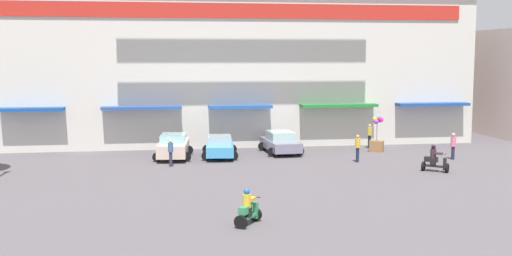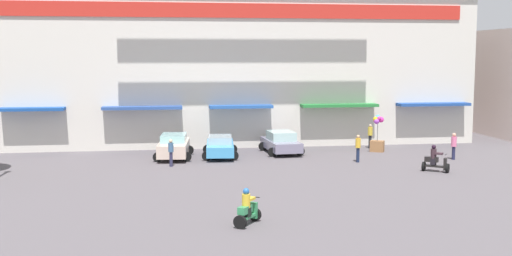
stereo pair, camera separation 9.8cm
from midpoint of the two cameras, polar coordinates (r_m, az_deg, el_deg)
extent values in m
plane|color=#565054|center=(27.66, 2.87, -6.98)|extent=(128.00, 128.00, 0.00)
cube|color=beige|center=(49.02, -2.32, 5.54)|extent=(34.76, 10.77, 11.11)
cube|color=red|center=(43.71, -1.54, 10.64)|extent=(31.98, 0.12, 0.99)
cube|color=#184491|center=(43.78, -19.84, 1.62)|extent=(4.20, 1.10, 0.20)
cube|color=#2A498D|center=(42.95, -10.42, 1.82)|extent=(5.35, 1.10, 0.20)
cube|color=#25519B|center=(43.26, -1.49, 1.96)|extent=(4.37, 1.10, 0.20)
cube|color=#247534|center=(44.67, 7.48, 2.05)|extent=(5.49, 1.10, 0.20)
cube|color=#1F448F|center=(47.10, 15.72, 2.10)|extent=(5.30, 1.10, 0.20)
cube|color=beige|center=(40.05, -7.59, -1.79)|extent=(2.19, 4.56, 0.79)
cube|color=#8CC1C1|center=(39.96, -7.61, -0.90)|extent=(1.73, 2.34, 0.47)
cylinder|color=black|center=(41.53, -8.65, -2.02)|extent=(0.61, 0.22, 0.60)
cylinder|color=black|center=(41.39, -6.21, -2.01)|extent=(0.61, 0.22, 0.60)
cylinder|color=black|center=(38.84, -9.05, -2.63)|extent=(0.61, 0.22, 0.60)
cylinder|color=black|center=(38.70, -6.44, -2.63)|extent=(0.61, 0.22, 0.60)
cube|color=#4197D0|center=(40.22, -3.39, -1.82)|extent=(2.06, 4.56, 0.65)
cube|color=#9FB3BB|center=(40.14, -3.40, -1.04)|extent=(1.64, 2.33, 0.45)
cylinder|color=black|center=(41.63, -4.56, -1.95)|extent=(0.61, 0.22, 0.60)
cylinder|color=black|center=(41.63, -2.24, -1.93)|extent=(0.61, 0.22, 0.60)
cylinder|color=black|center=(38.91, -4.62, -2.55)|extent=(0.61, 0.22, 0.60)
cylinder|color=black|center=(38.92, -2.14, -2.53)|extent=(0.61, 0.22, 0.60)
cube|color=slate|center=(41.74, 2.18, -1.52)|extent=(2.16, 4.34, 0.62)
cube|color=#A0C4BE|center=(41.66, 2.19, -0.70)|extent=(1.75, 2.22, 0.57)
cylinder|color=black|center=(42.81, 0.53, -1.69)|extent=(0.61, 0.21, 0.60)
cylinder|color=black|center=(43.27, 2.91, -1.60)|extent=(0.61, 0.21, 0.60)
cylinder|color=black|center=(40.30, 1.39, -2.21)|extent=(0.61, 0.21, 0.60)
cylinder|color=black|center=(40.79, 3.91, -2.12)|extent=(0.61, 0.21, 0.60)
cylinder|color=black|center=(36.45, 16.93, -3.52)|extent=(0.42, 0.50, 0.52)
cylinder|color=black|center=(36.71, 14.92, -3.38)|extent=(0.42, 0.50, 0.52)
cube|color=black|center=(36.56, 15.92, -3.36)|extent=(1.09, 0.91, 0.10)
cube|color=black|center=(36.55, 15.58, -2.76)|extent=(0.77, 0.68, 0.28)
cube|color=black|center=(36.43, 16.74, -3.15)|extent=(0.30, 0.34, 0.68)
cylinder|color=black|center=(36.34, 16.81, -2.31)|extent=(0.34, 0.44, 0.04)
cube|color=black|center=(36.55, 15.73, -2.95)|extent=(0.42, 0.42, 0.36)
cylinder|color=#39262D|center=(36.48, 15.76, -2.25)|extent=(0.45, 0.45, 0.54)
sphere|color=black|center=(36.42, 15.78, -1.66)|extent=(0.25, 0.25, 0.25)
cube|color=#39262D|center=(36.42, 16.20, -2.24)|extent=(0.56, 0.54, 0.10)
cylinder|color=black|center=(24.95, -0.17, -7.87)|extent=(0.51, 0.41, 0.52)
cylinder|color=black|center=(23.86, -1.52, -8.56)|extent=(0.51, 0.41, 0.52)
cube|color=#328854|center=(24.39, -0.83, -8.07)|extent=(0.86, 1.08, 0.10)
cube|color=#328854|center=(24.11, -1.08, -7.44)|extent=(0.65, 0.76, 0.28)
cube|color=#328854|center=(24.79, -0.30, -7.49)|extent=(0.34, 0.30, 0.64)
cylinder|color=black|center=(24.69, -0.27, -6.28)|extent=(0.45, 0.32, 0.04)
cube|color=black|center=(24.22, -0.97, -7.66)|extent=(0.42, 0.41, 0.36)
cylinder|color=gold|center=(24.12, -0.97, -6.64)|extent=(0.44, 0.44, 0.53)
sphere|color=#2561A9|center=(24.04, -0.97, -5.77)|extent=(0.25, 0.25, 0.25)
cube|color=gold|center=(24.36, -0.67, -6.44)|extent=(0.53, 0.56, 0.10)
cylinder|color=#1A243F|center=(38.73, 9.15, -2.44)|extent=(0.24, 0.24, 0.90)
cylinder|color=gold|center=(38.62, 9.17, -1.35)|extent=(0.38, 0.38, 0.58)
sphere|color=tan|center=(38.57, 9.18, -0.77)|extent=(0.21, 0.21, 0.21)
cylinder|color=#212442|center=(41.11, 17.42, -2.18)|extent=(0.24, 0.24, 0.83)
cylinder|color=#DC6792|center=(41.01, 17.46, -1.18)|extent=(0.38, 0.38, 0.62)
sphere|color=tan|center=(40.96, 17.48, -0.59)|extent=(0.24, 0.24, 0.24)
cylinder|color=#2C2B47|center=(37.09, -7.84, -2.84)|extent=(0.27, 0.27, 0.87)
cylinder|color=#3A5C7F|center=(36.98, -7.86, -1.76)|extent=(0.43, 0.43, 0.53)
sphere|color=#D5AC88|center=(36.93, -7.87, -1.19)|extent=(0.21, 0.21, 0.21)
cylinder|color=#1F2228|center=(44.66, 10.22, -1.24)|extent=(0.29, 0.29, 0.92)
cylinder|color=gold|center=(44.56, 10.24, -0.28)|extent=(0.48, 0.48, 0.58)
sphere|color=tan|center=(44.51, 10.25, 0.22)|extent=(0.20, 0.20, 0.20)
cube|color=#95653E|center=(43.19, 10.85, -1.63)|extent=(1.08, 0.96, 0.75)
cylinder|color=#4C4C4C|center=(43.07, 10.88, -0.35)|extent=(0.04, 0.04, 1.20)
sphere|color=#E4319D|center=(43.07, 11.19, 0.76)|extent=(0.39, 0.39, 0.39)
sphere|color=#36A5D4|center=(43.17, 10.92, 0.95)|extent=(0.36, 0.36, 0.36)
sphere|color=#E13396|center=(43.07, 10.74, 0.66)|extent=(0.34, 0.34, 0.34)
sphere|color=yellow|center=(42.90, 10.71, 0.81)|extent=(0.33, 0.33, 0.33)
sphere|color=purple|center=(42.81, 10.81, 0.59)|extent=(0.36, 0.36, 0.36)
sphere|color=#DB3791|center=(42.87, 11.03, 0.88)|extent=(0.28, 0.28, 0.28)
camera|label=1|loc=(0.05, -90.09, -0.01)|focal=43.95mm
camera|label=2|loc=(0.05, 89.91, 0.01)|focal=43.95mm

